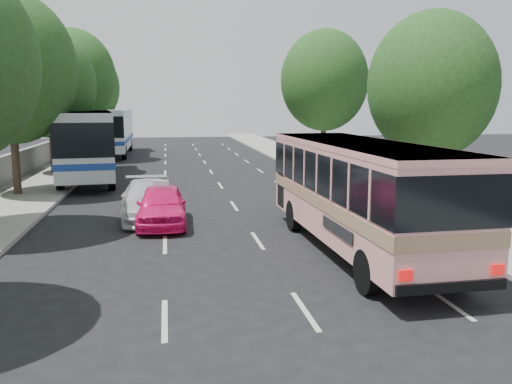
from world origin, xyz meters
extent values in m
plane|color=black|center=(0.00, 0.00, 0.00)|extent=(120.00, 120.00, 0.00)
cube|color=#9E998E|center=(-8.50, 20.00, 0.07)|extent=(4.00, 90.00, 0.15)
cube|color=#9E998E|center=(8.50, 20.00, 0.06)|extent=(4.00, 90.00, 0.12)
cube|color=#9E998E|center=(-10.30, 20.00, 0.90)|extent=(0.30, 90.00, 1.50)
cylinder|color=#38281E|center=(-8.70, 14.00, 1.90)|extent=(0.36, 0.36, 3.80)
ellipsoid|color=#244117|center=(-8.70, 14.00, 5.90)|extent=(6.00, 6.00, 6.90)
sphere|color=#244117|center=(-8.30, 13.70, 7.10)|extent=(3.90, 3.90, 3.90)
cylinder|color=#38281E|center=(-8.60, 22.00, 1.75)|extent=(0.36, 0.36, 3.50)
ellipsoid|color=#244117|center=(-8.60, 22.00, 5.43)|extent=(5.52, 5.52, 6.35)
sphere|color=#244117|center=(-8.20, 21.70, 6.53)|extent=(3.59, 3.59, 3.59)
cylinder|color=#38281E|center=(-8.50, 30.00, 2.00)|extent=(0.36, 0.36, 3.99)
ellipsoid|color=#244117|center=(-8.50, 30.00, 6.20)|extent=(6.30, 6.30, 7.24)
sphere|color=#244117|center=(-8.10, 29.70, 7.46)|extent=(4.09, 4.09, 4.09)
cylinder|color=#38281E|center=(-8.70, 38.00, 1.86)|extent=(0.36, 0.36, 3.72)
ellipsoid|color=#244117|center=(-8.70, 38.00, 5.78)|extent=(5.88, 5.88, 6.76)
sphere|color=#244117|center=(-8.30, 37.70, 6.96)|extent=(3.82, 3.82, 3.82)
cylinder|color=#38281E|center=(8.70, 8.00, 1.61)|extent=(0.36, 0.36, 3.23)
ellipsoid|color=#244117|center=(8.70, 8.00, 5.01)|extent=(5.10, 5.10, 5.87)
sphere|color=#244117|center=(9.10, 7.70, 6.04)|extent=(3.32, 3.31, 3.31)
cylinder|color=#38281E|center=(9.00, 24.00, 1.90)|extent=(0.36, 0.36, 3.80)
ellipsoid|color=#244117|center=(9.00, 24.00, 5.90)|extent=(6.00, 6.00, 6.90)
sphere|color=#244117|center=(9.40, 23.70, 7.10)|extent=(3.90, 3.90, 3.90)
cube|color=pink|center=(3.66, 2.21, 1.87)|extent=(2.80, 10.12, 2.69)
cube|color=#9E7A59|center=(3.66, 2.21, 1.56)|extent=(2.84, 10.14, 0.35)
cube|color=black|center=(3.66, 2.21, 2.36)|extent=(2.85, 10.15, 1.11)
cube|color=pink|center=(3.66, 2.21, 3.14)|extent=(2.82, 10.14, 0.16)
cylinder|color=black|center=(2.46, 5.20, 0.52)|extent=(0.33, 1.05, 1.05)
cylinder|color=black|center=(4.67, 5.26, 0.52)|extent=(0.33, 1.05, 1.05)
cylinder|color=black|center=(2.65, -1.23, 0.52)|extent=(0.33, 1.05, 1.05)
cylinder|color=black|center=(4.86, -1.17, 0.52)|extent=(0.33, 1.05, 1.05)
imported|color=#FF1672|center=(-2.00, 6.75, 0.72)|extent=(1.79, 4.27, 1.44)
imported|color=silver|center=(-2.50, 8.00, 0.71)|extent=(2.26, 4.98, 1.41)
cube|color=silver|center=(-6.30, 19.70, 2.24)|extent=(4.25, 13.17, 3.29)
cube|color=black|center=(-6.30, 19.70, 2.64)|extent=(4.31, 13.20, 1.62)
cube|color=navy|center=(-6.30, 19.70, 1.40)|extent=(4.30, 13.19, 0.32)
cube|color=silver|center=(-6.30, 19.70, 3.80)|extent=(4.28, 13.19, 0.15)
cylinder|color=black|center=(-8.00, 23.63, 0.59)|extent=(0.48, 1.22, 1.19)
cylinder|color=black|center=(-5.57, 23.91, 0.59)|extent=(0.48, 1.22, 1.19)
cylinder|color=black|center=(-6.98, 15.06, 0.59)|extent=(0.48, 1.22, 1.19)
cylinder|color=black|center=(-4.55, 15.35, 0.59)|extent=(0.48, 1.22, 1.19)
cube|color=silver|center=(-6.30, 35.28, 2.21)|extent=(2.82, 12.78, 3.24)
cube|color=black|center=(-6.30, 35.28, 2.60)|extent=(2.87, 12.81, 1.59)
cube|color=navy|center=(-6.30, 35.28, 1.38)|extent=(2.86, 12.80, 0.32)
cube|color=silver|center=(-6.30, 35.28, 3.75)|extent=(2.84, 12.80, 0.15)
cylinder|color=black|center=(-7.54, 39.31, 0.58)|extent=(0.35, 1.17, 1.17)
cylinder|color=black|center=(-5.13, 39.33, 0.58)|extent=(0.35, 1.17, 1.17)
cylinder|color=black|center=(-7.47, 30.81, 0.58)|extent=(0.35, 1.17, 1.17)
cylinder|color=black|center=(-5.06, 30.83, 0.58)|extent=(0.35, 1.17, 1.17)
cube|color=silver|center=(-2.00, 6.75, 1.53)|extent=(0.55, 0.19, 0.18)
camera|label=1|loc=(-1.77, -12.47, 4.27)|focal=38.00mm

